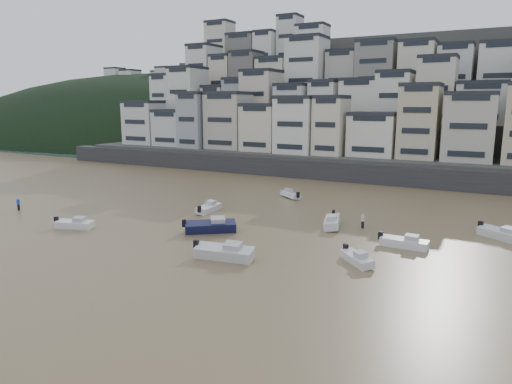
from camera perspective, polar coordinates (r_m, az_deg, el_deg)
The scene contains 15 objects.
sea_strip at distance 215.48m, azimuth -13.79°, elevation 7.02°, with size 340.00×340.00×0.00m, color #435860.
harbor_wall at distance 84.88m, azimuth 12.07°, elevation 2.44°, with size 140.00×3.00×3.50m, color #38383A.
hillside at distance 122.01m, azimuth 19.71°, elevation 9.92°, with size 141.04×66.00×50.00m.
headland at distance 198.13m, azimuth -12.44°, elevation 6.75°, with size 216.00×135.00×53.33m.
boat_b at distance 42.20m, azimuth 12.50°, elevation -7.94°, with size 4.40×1.44×1.20m, color silver, non-canonical shape.
boat_g at distance 54.80m, azimuth 28.41°, elevation -4.46°, with size 5.40×1.77×1.47m, color silver, non-canonical shape.
boat_f at distance 60.44m, azimuth -5.94°, elevation -1.86°, with size 4.98×1.63×1.36m, color white, non-canonical shape.
boat_d at distance 47.96m, azimuth 18.06°, elevation -5.80°, with size 5.05×1.65×1.38m, color white, non-canonical shape.
boat_e at distance 53.74m, azimuth 9.50°, elevation -3.52°, with size 5.51×1.80×1.50m, color silver, non-canonical shape.
boat_c at distance 51.03m, azimuth -5.71°, elevation -4.11°, with size 6.15×2.01×1.68m, color #12163A, non-canonical shape.
boat_a at distance 42.34m, azimuth -3.97°, elevation -7.30°, with size 6.08×1.99×1.66m, color silver, non-canonical shape.
boat_j at distance 56.43m, azimuth -21.76°, elevation -3.57°, with size 4.79×1.57×1.31m, color white, non-canonical shape.
boat_h at distance 69.28m, azimuth 4.35°, elevation -0.22°, with size 4.48×1.47×1.22m, color silver, non-canonical shape.
person_blue at distance 68.74m, azimuth -27.58°, elevation -1.34°, with size 0.44×0.44×1.74m, color blue, non-canonical shape.
person_pink at distance 53.79m, azimuth 13.21°, elevation -3.52°, with size 0.44×0.44×1.74m, color beige, non-canonical shape.
Camera 1 is at (32.69, -15.84, 14.18)m, focal length 32.00 mm.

